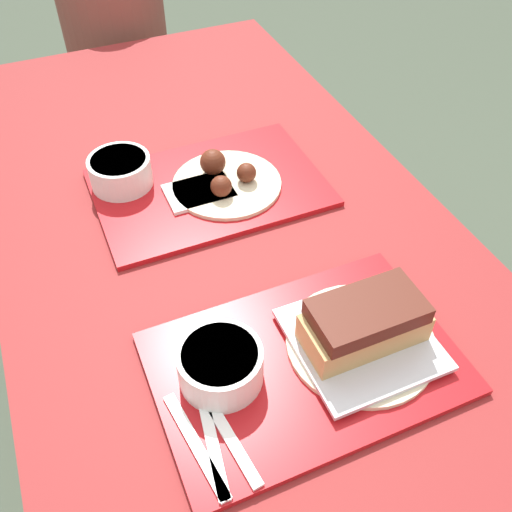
% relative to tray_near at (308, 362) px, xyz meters
% --- Properties ---
extents(ground_plane, '(12.00, 12.00, 0.00)m').
position_rel_tray_near_xyz_m(ground_plane, '(-0.00, 0.24, -0.78)').
color(ground_plane, '#424C3D').
extents(picnic_table, '(0.83, 1.85, 0.77)m').
position_rel_tray_near_xyz_m(picnic_table, '(-0.00, 0.24, -0.10)').
color(picnic_table, maroon).
rests_on(picnic_table, ground_plane).
extents(picnic_bench_far, '(0.79, 0.28, 0.43)m').
position_rel_tray_near_xyz_m(picnic_bench_far, '(-0.00, 1.39, -0.42)').
color(picnic_bench_far, maroon).
rests_on(picnic_bench_far, ground_plane).
extents(tray_near, '(0.45, 0.30, 0.01)m').
position_rel_tray_near_xyz_m(tray_near, '(0.00, 0.00, 0.00)').
color(tray_near, '#B21419').
rests_on(tray_near, picnic_table).
extents(tray_far, '(0.45, 0.30, 0.01)m').
position_rel_tray_near_xyz_m(tray_far, '(0.01, 0.45, 0.00)').
color(tray_far, '#B21419').
rests_on(tray_far, picnic_table).
extents(bowl_coleslaw_near, '(0.12, 0.12, 0.06)m').
position_rel_tray_near_xyz_m(bowl_coleslaw_near, '(-0.13, 0.02, 0.04)').
color(bowl_coleslaw_near, white).
rests_on(bowl_coleslaw_near, tray_near).
extents(brisket_sandwich_plate, '(0.23, 0.23, 0.09)m').
position_rel_tray_near_xyz_m(brisket_sandwich_plate, '(0.09, -0.01, 0.04)').
color(brisket_sandwich_plate, beige).
rests_on(brisket_sandwich_plate, tray_near).
extents(plastic_fork_near, '(0.04, 0.17, 0.00)m').
position_rel_tray_near_xyz_m(plastic_fork_near, '(-0.18, -0.06, 0.01)').
color(plastic_fork_near, white).
rests_on(plastic_fork_near, tray_near).
extents(plastic_knife_near, '(0.04, 0.17, 0.00)m').
position_rel_tray_near_xyz_m(plastic_knife_near, '(-0.15, -0.06, 0.01)').
color(plastic_knife_near, white).
rests_on(plastic_knife_near, tray_near).
extents(plastic_spoon_near, '(0.04, 0.17, 0.00)m').
position_rel_tray_near_xyz_m(plastic_spoon_near, '(-0.20, -0.06, 0.01)').
color(plastic_spoon_near, white).
rests_on(plastic_spoon_near, tray_near).
extents(condiment_packet, '(0.04, 0.03, 0.01)m').
position_rel_tray_near_xyz_m(condiment_packet, '(0.03, 0.07, 0.01)').
color(condiment_packet, '#A59E93').
rests_on(condiment_packet, tray_near).
extents(bowl_coleslaw_far, '(0.12, 0.12, 0.06)m').
position_rel_tray_near_xyz_m(bowl_coleslaw_far, '(-0.15, 0.52, 0.04)').
color(bowl_coleslaw_far, white).
rests_on(bowl_coleslaw_far, tray_far).
extents(wings_plate_far, '(0.22, 0.22, 0.06)m').
position_rel_tray_near_xyz_m(wings_plate_far, '(0.04, 0.44, 0.02)').
color(wings_plate_far, beige).
rests_on(wings_plate_far, tray_far).
extents(napkin_far, '(0.13, 0.09, 0.01)m').
position_rel_tray_near_xyz_m(napkin_far, '(-0.02, 0.43, 0.01)').
color(napkin_far, white).
rests_on(napkin_far, tray_far).
extents(person_seated_across, '(0.32, 0.32, 0.66)m').
position_rel_tray_near_xyz_m(person_seated_across, '(0.03, 1.39, -0.08)').
color(person_seated_across, brown).
rests_on(person_seated_across, picnic_bench_far).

